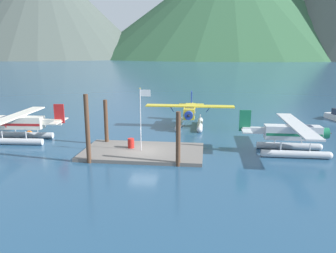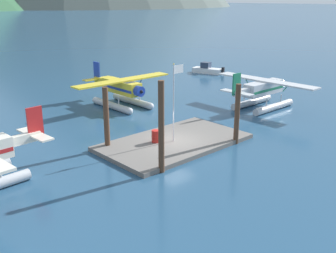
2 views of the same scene
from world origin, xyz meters
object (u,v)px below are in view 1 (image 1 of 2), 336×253
flagpole (142,112)px  fuel_drum (131,143)px  seaplane_silver_stbd_fwd (293,136)px  seaplane_cream_port_fwd (19,126)px  seaplane_yellow_bow_right (190,114)px  mooring_buoy (29,134)px

flagpole → fuel_drum: flagpole is taller
flagpole → fuel_drum: size_ratio=6.33×
seaplane_silver_stbd_fwd → seaplane_cream_port_fwd: bearing=177.7°
fuel_drum → flagpole: bearing=-29.8°
flagpole → seaplane_cream_port_fwd: bearing=168.4°
seaplane_yellow_bow_right → seaplane_silver_stbd_fwd: 13.49m
seaplane_yellow_bow_right → seaplane_cream_port_fwd: same height
seaplane_silver_stbd_fwd → flagpole: bearing=-172.9°
mooring_buoy → seaplane_cream_port_fwd: bearing=-90.1°
flagpole → seaplane_cream_port_fwd: 13.55m
seaplane_yellow_bow_right → fuel_drum: bearing=-114.6°
flagpole → seaplane_yellow_bow_right: (3.58, 11.15, -2.22)m
fuel_drum → seaplane_silver_stbd_fwd: size_ratio=0.08×
mooring_buoy → seaplane_cream_port_fwd: 2.05m
flagpole → seaplane_yellow_bow_right: flagpole is taller
fuel_drum → seaplane_yellow_bow_right: seaplane_yellow_bow_right is taller
fuel_drum → seaplane_yellow_bow_right: size_ratio=0.08×
mooring_buoy → seaplane_cream_port_fwd: (-0.00, -1.65, 1.22)m
fuel_drum → seaplane_silver_stbd_fwd: (14.35, 0.95, 0.84)m
seaplane_cream_port_fwd → seaplane_yellow_bow_right: bearing=26.9°
mooring_buoy → seaplane_yellow_bow_right: bearing=22.2°
seaplane_silver_stbd_fwd → seaplane_yellow_bow_right: bearing=135.1°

